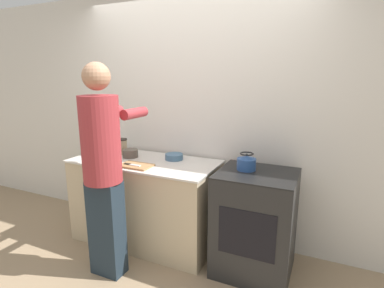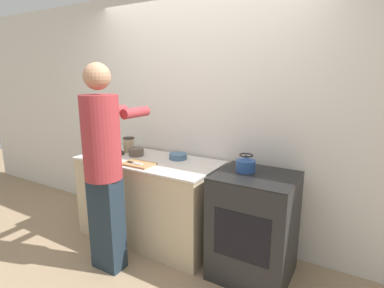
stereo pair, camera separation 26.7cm
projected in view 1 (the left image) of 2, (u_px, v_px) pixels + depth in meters
ground_plane at (161, 265)px, 2.79m from camera, size 12.00×12.00×0.00m
wall_back at (194, 117)px, 3.17m from camera, size 8.00×0.05×2.60m
counter at (146, 201)px, 3.15m from camera, size 1.50×0.71×0.88m
oven at (255, 223)px, 2.63m from camera, size 0.66×0.59×0.93m
person at (103, 164)px, 2.49m from camera, size 0.36×0.60×1.83m
cutting_board at (136, 166)px, 2.85m from camera, size 0.31×0.20×0.02m
knife at (132, 165)px, 2.84m from camera, size 0.18×0.04×0.01m
kettle at (246, 163)px, 2.59m from camera, size 0.16×0.16×0.15m
bowl_prep at (130, 153)px, 3.17m from camera, size 0.16×0.16×0.08m
bowl_mixing at (174, 157)px, 3.08m from camera, size 0.18×0.18×0.06m
canister_jar at (121, 146)px, 3.30m from camera, size 0.13×0.13×0.17m
book_stack at (103, 155)px, 3.13m from camera, size 0.21×0.26×0.08m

